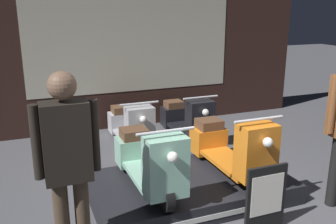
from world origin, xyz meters
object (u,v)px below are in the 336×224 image
object	(u,v)px
price_sign_board	(266,199)
person_left_browsing	(68,159)
scooter_backrow_1	(187,119)
scooter_display_left	(149,160)
scooter_backrow_0	(131,126)
scooter_display_right	(231,148)

from	to	relation	value
price_sign_board	person_left_browsing	bearing A→B (deg)	175.33
person_left_browsing	price_sign_board	bearing A→B (deg)	-4.67
price_sign_board	scooter_backrow_1	bearing A→B (deg)	81.83
scooter_backrow_1	scooter_display_left	bearing A→B (deg)	-124.46
scooter_backrow_1	price_sign_board	distance (m)	2.94
scooter_display_left	price_sign_board	size ratio (longest dim) A/B	2.11
scooter_backrow_1	price_sign_board	bearing A→B (deg)	-98.17
person_left_browsing	price_sign_board	distance (m)	2.04
scooter_backrow_0	scooter_backrow_1	xyz separation A→B (m)	(1.03, 0.00, 0.00)
scooter_display_left	scooter_display_right	world-z (taller)	same
scooter_display_right	person_left_browsing	distance (m)	2.22
price_sign_board	scooter_display_right	bearing A→B (deg)	82.36
scooter_backrow_0	scooter_display_left	bearing A→B (deg)	-99.82
scooter_display_right	scooter_backrow_1	size ratio (longest dim) A/B	1.00
scooter_display_left	scooter_display_right	bearing A→B (deg)	0.00
scooter_backrow_0	person_left_browsing	world-z (taller)	person_left_browsing
scooter_display_right	scooter_backrow_0	size ratio (longest dim) A/B	1.00
scooter_display_left	person_left_browsing	distance (m)	1.31
person_left_browsing	price_sign_board	xyz separation A→B (m)	(1.92, -0.16, -0.68)
scooter_display_left	price_sign_board	world-z (taller)	scooter_display_left
scooter_backrow_0	scooter_display_right	bearing A→B (deg)	-69.93
scooter_display_left	scooter_backrow_1	xyz separation A→B (m)	(1.37, 2.00, -0.24)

